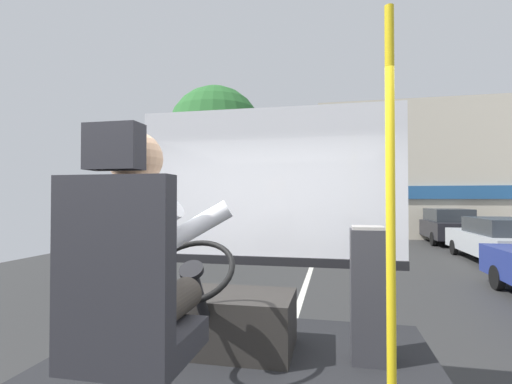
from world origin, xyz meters
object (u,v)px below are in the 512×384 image
at_px(parked_car_silver, 499,240).
at_px(parked_car_black, 446,225).
at_px(bus_driver, 140,254).
at_px(handrail_pole, 391,216).
at_px(fare_box, 368,294).
at_px(driver_seat, 128,316).
at_px(steering_console, 217,318).

distance_m(parked_car_silver, parked_car_black, 5.15).
distance_m(bus_driver, parked_car_silver, 12.15).
height_order(handrail_pole, fare_box, handrail_pole).
xyz_separation_m(driver_seat, handrail_pole, (1.10, 0.45, 0.40)).
bearing_deg(fare_box, parked_car_black, 73.11).
height_order(bus_driver, handrail_pole, handrail_pole).
xyz_separation_m(steering_console, fare_box, (1.06, 0.02, 0.23)).
bearing_deg(driver_seat, bus_driver, 90.00).
xyz_separation_m(steering_console, handrail_pole, (1.10, -0.75, 0.78)).
relative_size(driver_seat, parked_car_silver, 0.31).
bearing_deg(driver_seat, fare_box, 48.90).
bearing_deg(parked_car_silver, fare_box, -115.23).
height_order(bus_driver, steering_console, bus_driver).
bearing_deg(bus_driver, steering_console, 90.00).
xyz_separation_m(steering_console, parked_car_black, (5.55, 14.81, -0.25)).
bearing_deg(bus_driver, driver_seat, -90.00).
relative_size(steering_console, handrail_pole, 0.55).
distance_m(driver_seat, bus_driver, 0.26).
bearing_deg(handrail_pole, driver_seat, -157.93).
bearing_deg(parked_car_black, steering_console, -110.54).
relative_size(parked_car_silver, parked_car_black, 0.98).
relative_size(driver_seat, fare_box, 1.53).
distance_m(driver_seat, parked_car_black, 16.95).
bearing_deg(handrail_pole, parked_car_silver, 66.61).
xyz_separation_m(steering_console, parked_car_silver, (5.60, 9.65, -0.33)).
relative_size(bus_driver, steering_console, 0.78).
xyz_separation_m(bus_driver, steering_console, (0.00, 1.09, -0.62)).
distance_m(steering_console, parked_car_black, 15.81).
bearing_deg(parked_car_silver, steering_console, -120.10).
bearing_deg(fare_box, driver_seat, -131.10).
height_order(driver_seat, steering_console, driver_seat).
xyz_separation_m(bus_driver, handrail_pole, (1.10, 0.35, 0.16)).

